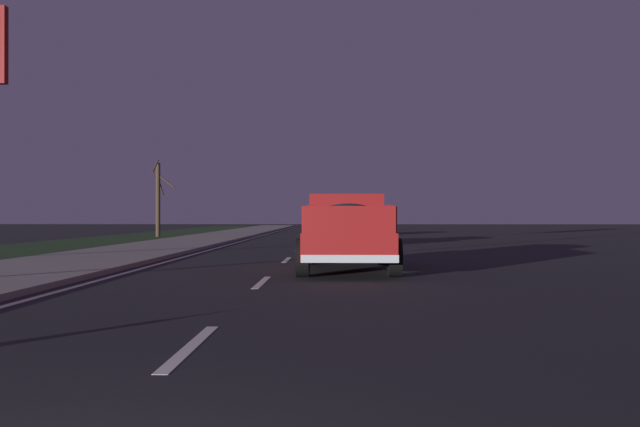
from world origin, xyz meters
name	(u,v)px	position (x,y,z in m)	size (l,w,h in m)	color
ground	(302,246)	(27.00, 0.00, 0.00)	(144.00, 144.00, 0.00)	black
sidewalk_shoulder	(174,244)	(27.00, 5.70, 0.06)	(108.00, 4.00, 0.12)	gray
grass_verge	(63,245)	(27.00, 10.70, 0.00)	(108.00, 6.00, 0.01)	#1E3819
lane_markings	(251,243)	(29.09, 2.55, 0.00)	(108.00, 3.54, 0.01)	silver
pickup_truck	(347,230)	(13.94, -1.75, 0.98)	(5.43, 2.29, 1.87)	maroon
sedan_silver	(338,224)	(41.88, -1.61, 0.78)	(4.44, 2.08, 1.54)	#B2B5BA
sedan_blue	(347,227)	(28.27, -2.00, 0.78)	(4.40, 2.02, 1.54)	navy
bare_tree_far	(158,197)	(38.99, 9.65, 2.48)	(2.08, 1.30, 4.81)	#423323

